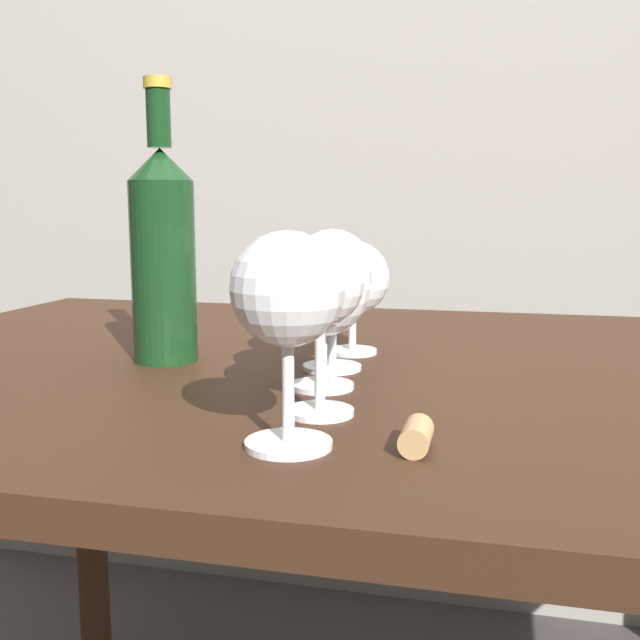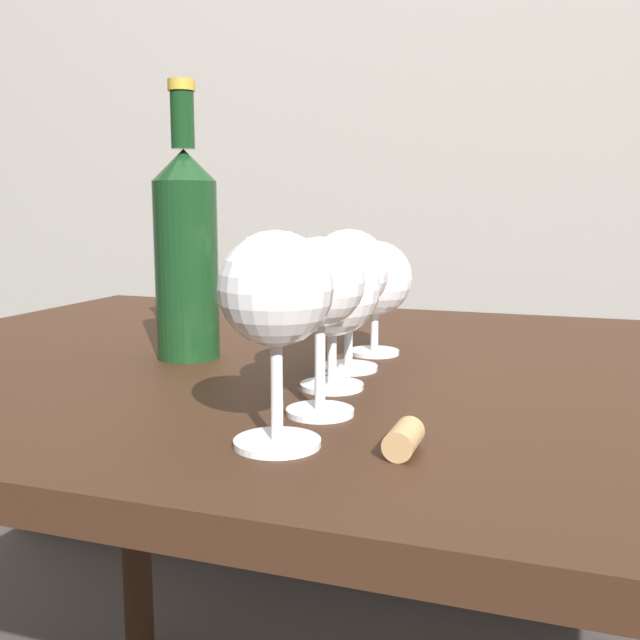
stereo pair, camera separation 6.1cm
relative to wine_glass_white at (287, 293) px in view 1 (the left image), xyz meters
The scene contains 8 objects.
dining_table 0.37m from the wine_glass_white, 75.08° to the left, with size 1.43×0.85×0.70m.
wine_glass_white is the anchor object (origin of this frame).
wine_glass_port 0.09m from the wine_glass_white, 88.28° to the left, with size 0.07×0.07×0.15m.
wine_glass_rose 0.18m from the wine_glass_white, 95.22° to the left, with size 0.09×0.09×0.14m.
wine_glass_amber 0.26m from the wine_glass_white, 95.51° to the left, with size 0.09×0.09×0.15m.
wine_glass_cabernet 0.35m from the wine_glass_white, 93.36° to the left, with size 0.09×0.09×0.13m.
wine_bottle 0.33m from the wine_glass_white, 130.20° to the left, with size 0.07×0.07×0.31m.
cork 0.14m from the wine_glass_white, ahead, with size 0.02×0.02×0.04m, color tan.
Camera 1 is at (0.06, -0.80, 0.88)m, focal length 41.43 mm.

